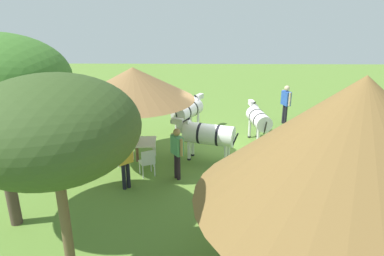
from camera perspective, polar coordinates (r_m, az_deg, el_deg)
The scene contains 14 objects.
ground_plane at distance 13.33m, azimuth 4.34°, elevation -3.56°, with size 36.00×36.00×0.00m, color olive.
thatched_hut at distance 6.99m, azimuth 23.74°, elevation -7.15°, with size 5.58×5.58×4.16m.
shade_umbrella at distance 11.69m, azimuth -9.27°, elevation 6.92°, with size 3.94×3.94×3.25m.
patio_dining_table at distance 12.32m, azimuth -8.74°, elevation -2.46°, with size 1.34×1.03×0.74m.
patio_chair_east_end at distance 13.45m, azimuth -9.76°, elevation -1.18°, with size 0.56×0.55×0.90m.
patio_chair_near_hut at distance 11.34m, azimuth -7.04°, elevation -5.19°, with size 0.58×0.57×0.90m.
guest_beside_umbrella at distance 10.92m, azimuth -2.38°, elevation -3.35°, with size 0.42×0.51×1.65m.
guest_behind_table at distance 10.55m, azimuth -10.57°, elevation -4.63°, with size 0.47×0.45×1.64m.
standing_watcher at distance 16.26m, azimuth 14.60°, elevation 4.14°, with size 0.37×0.58×1.73m.
striped_lounge_chair at distance 12.50m, azimuth 16.63°, elevation -4.79°, with size 0.97×0.86×0.61m.
zebra_nearest_camera at distance 14.64m, azimuth -0.62°, elevation 2.79°, with size 1.32×1.94×1.51m.
zebra_by_umbrella at distance 13.99m, azimuth 10.43°, elevation 1.44°, with size 0.82×2.08×1.48m.
zebra_toward_hut at distance 12.19m, azimuth 2.44°, elevation -1.00°, with size 2.29×1.19×1.48m.
acacia_tree_far_lawn at distance 6.35m, azimuth -21.24°, elevation -0.08°, with size 2.93×2.93×4.19m.
Camera 1 is at (0.81, 12.18, 5.34)m, focal length 33.77 mm.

